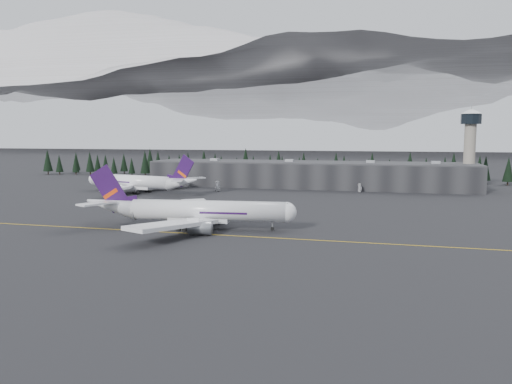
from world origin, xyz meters
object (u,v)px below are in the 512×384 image
(jet_parked, at_px, (140,182))
(gse_vehicle_b, at_px, (360,191))
(gse_vehicle_a, at_px, (218,190))
(jet_main, at_px, (190,211))
(control_tower, at_px, (470,140))
(terminal, at_px, (309,174))

(jet_parked, xyz_separation_m, gse_vehicle_b, (95.22, 28.58, -4.34))
(gse_vehicle_a, bearing_deg, jet_main, -66.65)
(control_tower, xyz_separation_m, jet_parked, (-143.99, -49.99, -18.36))
(terminal, height_order, control_tower, control_tower)
(terminal, height_order, gse_vehicle_a, terminal)
(control_tower, height_order, jet_main, control_tower)
(control_tower, distance_m, jet_parked, 153.52)
(terminal, distance_m, gse_vehicle_b, 32.53)
(gse_vehicle_a, xyz_separation_m, gse_vehicle_b, (63.62, 13.44, 0.02))
(jet_main, relative_size, gse_vehicle_a, 12.20)
(jet_main, bearing_deg, terminal, 76.38)
(control_tower, xyz_separation_m, jet_main, (-90.05, -123.21, -18.39))
(control_tower, relative_size, jet_parked, 0.63)
(control_tower, xyz_separation_m, gse_vehicle_b, (-48.77, -21.41, -22.70))
(control_tower, relative_size, gse_vehicle_a, 7.62)
(jet_main, bearing_deg, gse_vehicle_b, 61.44)
(jet_main, relative_size, jet_parked, 1.01)
(terminal, distance_m, jet_parked, 83.48)
(terminal, height_order, jet_parked, jet_parked)
(terminal, distance_m, gse_vehicle_a, 49.44)
(jet_main, distance_m, jet_parked, 90.94)
(jet_parked, bearing_deg, control_tower, -148.32)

